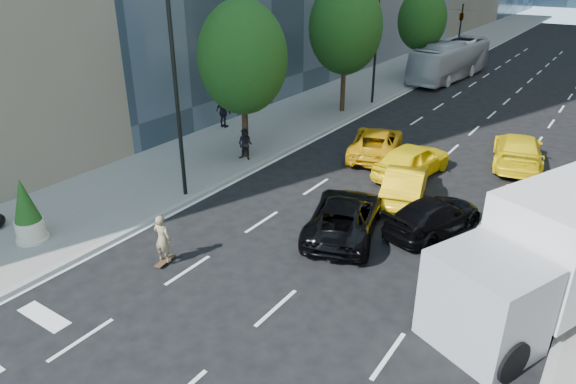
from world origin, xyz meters
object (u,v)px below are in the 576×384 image
Objects in this scene: black_sedan_lincoln at (344,216)px; black_sedan_mercedes at (433,216)px; planter_shrub at (27,212)px; skateboarder at (163,242)px; city_bus at (450,60)px; box_truck at (554,254)px.

black_sedan_mercedes is at bearing -161.20° from black_sedan_lincoln.
skateboarder is at bearing 19.38° from planter_shrub.
box_truck is (12.13, -28.56, 0.29)m from city_bus.
skateboarder is at bearing -134.16° from box_truck.
box_truck is 3.35× the size of planter_shrub.
city_bus is (-7.93, 25.92, 0.87)m from black_sedan_mercedes.
black_sedan_mercedes is 5.10m from box_truck.
skateboarder is 0.71× the size of planter_shrub.
black_sedan_mercedes is 27.12m from city_bus.
box_truck is at bearing 163.57° from black_sedan_mercedes.
planter_shrub is at bearing -135.09° from box_truck.
black_sedan_mercedes is at bearing -68.28° from city_bus.
city_bus reaches higher than planter_shrub.
planter_shrub is at bearing 9.86° from skateboarder.
city_bus is at bearing -97.12° from skateboarder.
black_sedan_lincoln is 3.28m from black_sedan_mercedes.
black_sedan_lincoln is at bearing 38.04° from planter_shrub.
planter_shrub is (-4.80, -1.69, 0.44)m from skateboarder.
box_truck is at bearing 156.52° from black_sedan_lincoln.
planter_shrub is at bearing 53.43° from black_sedan_mercedes.
planter_shrub reaches higher than skateboarder.
box_truck is (6.83, -0.69, 1.11)m from black_sedan_lincoln.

